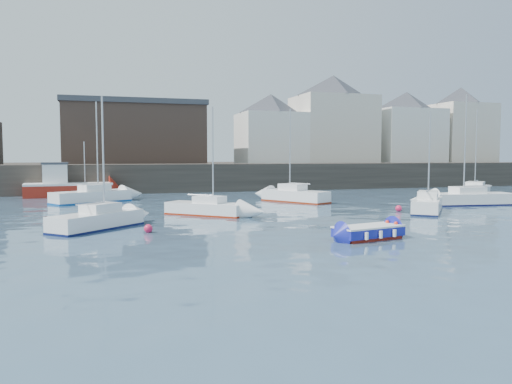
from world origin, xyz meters
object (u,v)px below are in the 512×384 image
object	(u,v)px
sailboat_h	(92,196)
sailboat_g	(475,190)
fishing_boat	(66,186)
buoy_near	(148,233)
blue_dinghy	(368,232)
sailboat_d	(471,198)
sailboat_c	(427,205)
sailboat_f	(295,195)
buoy_mid	(399,211)
sailboat_a	(98,220)
sailboat_b	(206,208)
buoy_far	(168,207)

from	to	relation	value
sailboat_h	sailboat_g	bearing A→B (deg)	-3.75
fishing_boat	buoy_near	xyz separation A→B (m)	(5.63, -25.33, -1.02)
blue_dinghy	sailboat_d	xyz separation A→B (m)	(16.02, 12.12, 0.17)
sailboat_g	buoy_near	size ratio (longest dim) A/B	19.02
sailboat_c	sailboat_g	distance (m)	18.76
sailboat_f	fishing_boat	bearing A→B (deg)	148.11
buoy_near	buoy_mid	xyz separation A→B (m)	(17.65, 4.71, 0.00)
fishing_boat	sailboat_g	xyz separation A→B (m)	(39.14, -9.75, -0.54)
blue_dinghy	sailboat_h	size ratio (longest dim) A/B	0.43
sailboat_f	sailboat_h	xyz separation A→B (m)	(-16.43, 4.44, -0.01)
buoy_near	sailboat_a	bearing A→B (deg)	140.88
fishing_boat	sailboat_a	world-z (taller)	sailboat_a
buoy_mid	buoy_near	bearing A→B (deg)	-165.06
sailboat_f	sailboat_c	bearing A→B (deg)	-59.81
sailboat_b	sailboat_d	xyz separation A→B (m)	(21.39, 0.54, 0.07)
buoy_near	sailboat_g	bearing A→B (deg)	24.93
sailboat_h	sailboat_b	bearing A→B (deg)	-57.09
blue_dinghy	sailboat_b	world-z (taller)	sailboat_b
buoy_mid	sailboat_c	bearing A→B (deg)	-38.52
sailboat_d	sailboat_g	distance (m)	11.57
blue_dinghy	sailboat_h	distance (m)	26.38
blue_dinghy	sailboat_g	size ratio (longest dim) A/B	0.43
buoy_mid	buoy_far	world-z (taller)	buoy_mid
fishing_boat	buoy_far	bearing A→B (deg)	-57.69
fishing_boat	sailboat_b	size ratio (longest dim) A/B	1.15
fishing_boat	sailboat_h	xyz separation A→B (m)	(2.50, -7.34, -0.47)
fishing_boat	sailboat_a	xyz separation A→B (m)	(3.15, -23.31, -0.52)
sailboat_b	buoy_far	bearing A→B (deg)	106.89
sailboat_f	buoy_far	world-z (taller)	sailboat_f
buoy_far	blue_dinghy	bearing A→B (deg)	-67.75
sailboat_c	sailboat_h	world-z (taller)	sailboat_h
sailboat_g	sailboat_h	bearing A→B (deg)	176.25
sailboat_h	buoy_far	distance (m)	7.87
sailboat_b	buoy_mid	size ratio (longest dim) A/B	15.55
buoy_near	blue_dinghy	bearing A→B (deg)	-27.71
blue_dinghy	sailboat_f	bearing A→B (deg)	78.98
sailboat_d	fishing_boat	bearing A→B (deg)	149.72
sailboat_f	buoy_near	bearing A→B (deg)	-134.50
buoy_mid	sailboat_f	bearing A→B (deg)	116.15
sailboat_f	sailboat_g	xyz separation A→B (m)	(20.20, 2.03, -0.07)
blue_dinghy	sailboat_c	distance (m)	12.79
sailboat_d	sailboat_g	xyz separation A→B (m)	(7.81, 8.54, -0.05)
buoy_near	buoy_far	size ratio (longest dim) A/B	1.03
sailboat_c	buoy_mid	size ratio (longest dim) A/B	15.37
blue_dinghy	sailboat_d	bearing A→B (deg)	37.12
sailboat_g	buoy_mid	size ratio (longest dim) A/B	18.57
sailboat_a	sailboat_f	size ratio (longest dim) A/B	0.90
sailboat_c	sailboat_g	world-z (taller)	sailboat_g
sailboat_a	sailboat_d	world-z (taller)	sailboat_d
sailboat_g	buoy_mid	bearing A→B (deg)	-145.58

